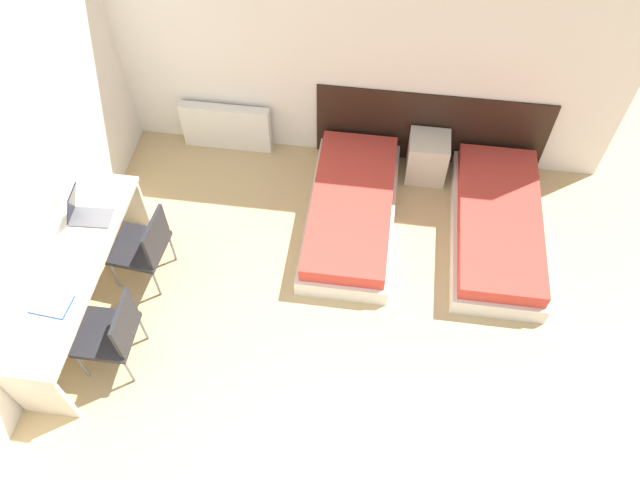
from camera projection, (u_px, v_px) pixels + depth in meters
The scene contains 12 objects.
wall_back at pixel (344, 48), 5.96m from camera, with size 5.59×0.05×2.70m.
wall_left at pixel (32, 169), 5.03m from camera, with size 0.05×4.73×2.70m.
headboard_panel at pixel (431, 129), 6.58m from camera, with size 2.43×0.03×0.91m.
bed_near_window at pixel (351, 211), 6.29m from camera, with size 0.87×1.91×0.36m.
bed_near_door at pixel (497, 226), 6.17m from camera, with size 0.87×1.91×0.36m.
nightstand at pixel (427, 157), 6.61m from camera, with size 0.42×0.38×0.52m.
radiator at pixel (226, 127), 6.85m from camera, with size 0.98×0.12×0.56m.
desk at pixel (76, 274), 5.36m from camera, with size 0.54×2.06×0.73m.
chair_near_laptop at pixel (144, 245), 5.66m from camera, with size 0.51×0.51×0.86m.
chair_near_notebook at pixel (112, 332), 5.14m from camera, with size 0.48×0.48×0.86m.
laptop at pixel (84, 213), 5.47m from camera, with size 0.38×0.23×0.36m.
open_notebook at pixel (51, 304), 4.99m from camera, with size 0.32×0.25×0.02m.
Camera 1 is at (0.44, -1.23, 5.07)m, focal length 35.00 mm.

